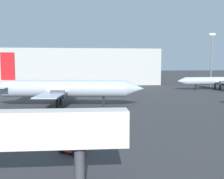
% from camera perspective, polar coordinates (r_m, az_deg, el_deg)
% --- Properties ---
extents(airplane_distant, '(31.54, 23.34, 10.70)m').
position_cam_1_polar(airplane_distant, '(55.94, -9.90, 0.20)').
color(airplane_distant, '#B2BCCC').
rests_on(airplane_distant, ground_plane).
extents(airplane_far_right, '(25.71, 21.87, 9.32)m').
position_cam_1_polar(airplane_far_right, '(96.18, 20.44, 1.70)').
color(airplane_far_right, '#B2BCCC').
rests_on(airplane_far_right, ground_plane).
extents(baggage_cart, '(2.63, 2.60, 1.30)m').
position_cam_1_polar(baggage_cart, '(27.44, -8.17, -11.33)').
color(baggage_cart, red).
rests_on(baggage_cart, ground_plane).
extents(light_mast_right, '(2.40, 0.50, 19.85)m').
position_cam_1_polar(light_mast_right, '(113.84, 19.66, 6.43)').
color(light_mast_right, slate).
rests_on(light_mast_right, ground_plane).
extents(terminal_building, '(96.76, 27.17, 14.12)m').
position_cam_1_polar(terminal_building, '(119.81, -14.87, 4.53)').
color(terminal_building, '#B7B7B2').
rests_on(terminal_building, ground_plane).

